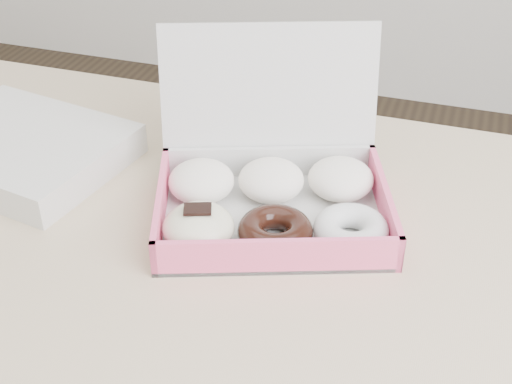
% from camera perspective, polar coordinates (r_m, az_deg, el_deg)
% --- Properties ---
extents(table, '(1.20, 0.80, 0.75)m').
position_cam_1_polar(table, '(0.85, -6.41, -9.13)').
color(table, tan).
rests_on(table, ground).
extents(donut_box, '(0.33, 0.31, 0.20)m').
position_cam_1_polar(donut_box, '(0.84, 1.13, 0.02)').
color(donut_box, silver).
rests_on(donut_box, table).
extents(newspapers, '(0.29, 0.25, 0.04)m').
position_cam_1_polar(newspapers, '(1.00, -18.29, 3.29)').
color(newspapers, silver).
rests_on(newspapers, table).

